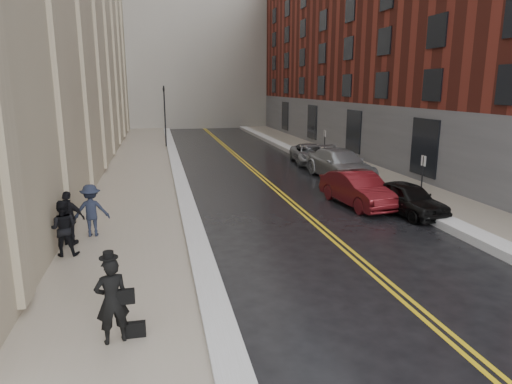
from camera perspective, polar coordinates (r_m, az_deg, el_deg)
name	(u,v)px	position (r m, az deg, el deg)	size (l,w,h in m)	color
ground	(307,307)	(11.31, 6.40, -14.04)	(160.00, 160.00, 0.00)	black
sidewalk_left	(137,180)	(26.04, -14.60, 1.43)	(4.00, 64.00, 0.15)	gray
sidewalk_right	(364,171)	(28.78, 13.34, 2.58)	(3.00, 64.00, 0.15)	gray
lane_stripe_a	(259,176)	(26.64, 0.35, 1.95)	(0.12, 64.00, 0.01)	gold
lane_stripe_b	(263,176)	(26.70, 0.85, 1.97)	(0.12, 64.00, 0.01)	gold
snow_ridge_left	(179,178)	(26.03, -9.54, 1.79)	(0.70, 60.80, 0.26)	white
snow_ridge_right	(336,171)	(28.03, 9.92, 2.62)	(0.85, 60.80, 0.30)	white
building_right	(434,34)	(38.80, 21.38, 17.92)	(14.00, 50.00, 18.00)	maroon
traffic_signal	(165,111)	(39.58, -11.34, 9.84)	(0.18, 0.15, 5.20)	black
parking_sign_near	(422,175)	(21.14, 20.07, 1.96)	(0.06, 0.35, 2.23)	black
parking_sign_far	(325,143)	(31.80, 8.57, 6.09)	(0.06, 0.35, 2.23)	black
car_black	(407,198)	(19.67, 18.41, -0.77)	(1.57, 3.90, 1.33)	black
car_maroon	(358,189)	(20.48, 12.66, 0.35)	(1.58, 4.52, 1.49)	#4F0E12
car_silver_near	(340,164)	(26.42, 10.48, 3.45)	(2.31, 5.67, 1.65)	#94969B
car_silver_far	(310,154)	(31.34, 6.76, 4.74)	(2.16, 4.69, 1.30)	gray
pedestrian_main	(112,301)	(9.62, -17.58, -12.81)	(0.65, 0.43, 1.78)	black
pedestrian_a	(63,228)	(14.84, -22.97, -4.18)	(0.83, 0.65, 1.71)	black
pedestrian_b	(91,210)	(16.43, -19.88, -2.17)	(1.15, 0.66, 1.79)	#1B2030
pedestrian_c	(69,218)	(15.76, -22.35, -3.05)	(1.03, 0.43, 1.76)	black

